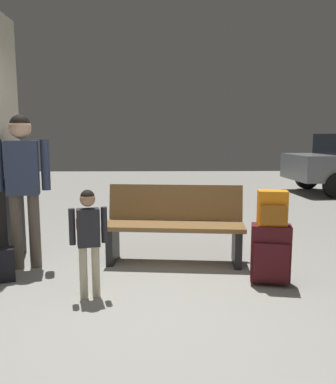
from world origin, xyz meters
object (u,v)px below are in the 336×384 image
Objects in this scene: backpack_dark_floor at (0,265)px; backpack_bright at (272,208)px; adult at (23,175)px; bench at (174,224)px; child at (88,232)px; suitcase at (271,253)px.

backpack_bright is at bearing -3.12° from backpack_dark_floor.
bench is at bearing 6.32° from adult.
bench is 1.32m from child.
backpack_bright reaches higher than suitcase.
bench is 1.65× the size of child.
bench is 4.83× the size of backpack_dark_floor.
suitcase is at bearing -3.11° from backpack_dark_floor.
backpack_bright reaches higher than backpack_dark_floor.
child is 1.27m from adult.
backpack_dark_floor is (-0.13, -0.42, -0.88)m from adult.
child reaches higher than backpack_dark_floor.
adult is (-2.59, 0.56, 0.73)m from suitcase.
bench is at bearing 18.47° from backpack_dark_floor.
backpack_dark_floor is at bearing 156.65° from child.
backpack_bright reaches higher than bench.
backpack_bright is 0.34× the size of child.
child is at bearing -170.96° from backpack_bright.
backpack_dark_floor is (-0.98, 0.42, -0.45)m from child.
adult reaches higher than child.
child is (-0.81, -1.02, 0.17)m from bench.
suitcase is at bearing 9.06° from child.
bench is at bearing 51.53° from child.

